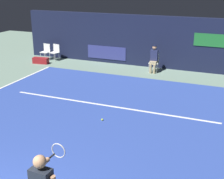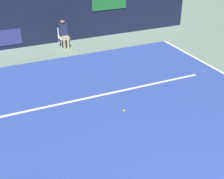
{
  "view_description": "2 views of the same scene",
  "coord_description": "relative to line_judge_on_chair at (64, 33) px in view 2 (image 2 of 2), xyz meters",
  "views": [
    {
      "loc": [
        4.19,
        -3.14,
        4.41
      ],
      "look_at": [
        0.55,
        5.7,
        1.05
      ],
      "focal_mm": 51.7,
      "sensor_mm": 36.0,
      "label": 1
    },
    {
      "loc": [
        -3.34,
        -1.6,
        4.98
      ],
      "look_at": [
        -0.1,
        5.53,
        0.84
      ],
      "focal_mm": 50.16,
      "sensor_mm": 36.0,
      "label": 2
    }
  ],
  "objects": [
    {
      "name": "back_wall",
      "position": [
        -0.3,
        0.98,
        0.61
      ],
      "size": [
        14.51,
        0.33,
        2.6
      ],
      "color": "#141933",
      "rests_on": "ground"
    },
    {
      "name": "ground_plane",
      "position": [
        -0.3,
        -6.89,
        -0.69
      ],
      "size": [
        29.36,
        29.36,
        0.0
      ],
      "primitive_type": "plane",
      "color": "slate"
    },
    {
      "name": "line_judge_on_chair",
      "position": [
        0.0,
        0.0,
        0.0
      ],
      "size": [
        0.47,
        0.55,
        1.32
      ],
      "color": "white",
      "rests_on": "ground"
    },
    {
      "name": "line_service",
      "position": [
        -0.3,
        -4.88,
        -0.67
      ],
      "size": [
        7.77,
        0.1,
        0.01
      ],
      "primitive_type": "cube",
      "color": "white",
      "rests_on": "court_surface"
    },
    {
      "name": "court_surface",
      "position": [
        -0.3,
        -6.89,
        -0.68
      ],
      "size": [
        9.96,
        11.47,
        0.01
      ],
      "primitive_type": "cube",
      "color": "#2D479E",
      "rests_on": "ground"
    },
    {
      "name": "tennis_ball",
      "position": [
        -0.01,
        -6.11,
        -0.64
      ],
      "size": [
        0.07,
        0.07,
        0.07
      ],
      "primitive_type": "sphere",
      "color": "#CCE033",
      "rests_on": "court_surface"
    }
  ]
}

